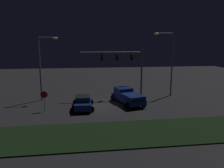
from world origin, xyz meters
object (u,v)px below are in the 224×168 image
at_px(stop_sign, 44,97).
at_px(car_sedan, 83,102).
at_px(pickup_truck, 127,95).
at_px(street_lamp_right, 169,57).
at_px(traffic_signal_gantry, 124,61).
at_px(street_lamp_left, 44,61).

bearing_deg(stop_sign, car_sedan, 5.99).
distance_m(pickup_truck, street_lamp_right, 8.47).
height_order(pickup_truck, street_lamp_right, street_lamp_right).
height_order(car_sedan, street_lamp_right, street_lamp_right).
relative_size(pickup_truck, street_lamp_right, 0.66).
relative_size(pickup_truck, stop_sign, 2.57).
bearing_deg(car_sedan, stop_sign, 96.80).
relative_size(traffic_signal_gantry, stop_sign, 3.73).
distance_m(car_sedan, street_lamp_left, 7.85).
bearing_deg(traffic_signal_gantry, street_lamp_left, -179.16).
bearing_deg(street_lamp_right, traffic_signal_gantry, -178.99).
relative_size(car_sedan, street_lamp_left, 0.54).
relative_size(car_sedan, traffic_signal_gantry, 0.53).
bearing_deg(street_lamp_right, car_sedan, -158.32).
bearing_deg(car_sedan, street_lamp_left, 48.26).
bearing_deg(car_sedan, traffic_signal_gantry, -49.72).
relative_size(pickup_truck, traffic_signal_gantry, 0.69).
xyz_separation_m(car_sedan, traffic_signal_gantry, (5.54, 4.56, 4.16)).
distance_m(street_lamp_left, street_lamp_right, 16.56).
xyz_separation_m(street_lamp_left, street_lamp_right, (16.56, 0.26, 0.37)).
xyz_separation_m(pickup_truck, stop_sign, (-9.49, -1.82, 0.56)).
height_order(street_lamp_left, street_lamp_right, street_lamp_right).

